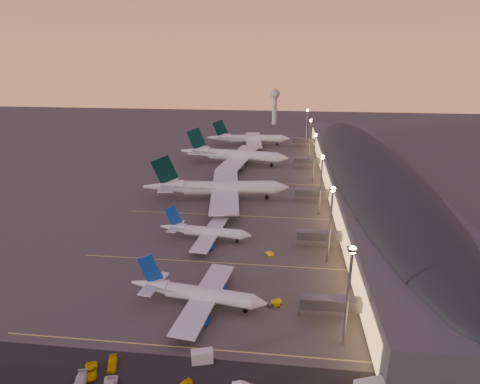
{
  "coord_description": "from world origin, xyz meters",
  "views": [
    {
      "loc": [
        20.69,
        -119.02,
        65.29
      ],
      "look_at": [
        2.0,
        45.0,
        7.0
      ],
      "focal_mm": 30.0,
      "sensor_mm": 36.0,
      "label": 1
    }
  ],
  "objects_px": {
    "airliner_wide_far": "(249,139)",
    "radar_tower": "(275,100)",
    "baggage_tug_b": "(275,303)",
    "airliner_narrow_north": "(205,232)",
    "service_van_a": "(80,382)",
    "airliner_wide_near": "(217,188)",
    "baggage_tug_c": "(269,253)",
    "catering_truck_a": "(203,357)",
    "service_van_b": "(91,371)",
    "airliner_narrow_south": "(197,294)",
    "service_van_f": "(112,364)",
    "airliner_wide_mid": "(234,155)",
    "baggage_tug_a": "(274,304)"
  },
  "relations": [
    {
      "from": "baggage_tug_b",
      "to": "service_van_b",
      "type": "bearing_deg",
      "value": -177.88
    },
    {
      "from": "airliner_wide_far",
      "to": "service_van_b",
      "type": "height_order",
      "value": "airliner_wide_far"
    },
    {
      "from": "airliner_wide_near",
      "to": "service_van_b",
      "type": "xyz_separation_m",
      "value": [
        -8.83,
        -108.59,
        -4.79
      ]
    },
    {
      "from": "airliner_narrow_north",
      "to": "service_van_f",
      "type": "relative_size",
      "value": 7.09
    },
    {
      "from": "baggage_tug_a",
      "to": "airliner_narrow_north",
      "type": "bearing_deg",
      "value": 126.75
    },
    {
      "from": "baggage_tug_b",
      "to": "airliner_wide_mid",
      "type": "bearing_deg",
      "value": 66.56
    },
    {
      "from": "airliner_wide_far",
      "to": "baggage_tug_c",
      "type": "height_order",
      "value": "airliner_wide_far"
    },
    {
      "from": "airliner_wide_near",
      "to": "catering_truck_a",
      "type": "xyz_separation_m",
      "value": [
        14.33,
        -102.33,
        -4.16
      ]
    },
    {
      "from": "airliner_wide_near",
      "to": "airliner_wide_mid",
      "type": "distance_m",
      "value": 61.96
    },
    {
      "from": "airliner_narrow_south",
      "to": "airliner_narrow_north",
      "type": "relative_size",
      "value": 1.12
    },
    {
      "from": "airliner_narrow_north",
      "to": "service_van_f",
      "type": "distance_m",
      "value": 64.61
    },
    {
      "from": "baggage_tug_b",
      "to": "service_van_a",
      "type": "relative_size",
      "value": 0.69
    },
    {
      "from": "catering_truck_a",
      "to": "service_van_f",
      "type": "height_order",
      "value": "catering_truck_a"
    },
    {
      "from": "baggage_tug_a",
      "to": "baggage_tug_c",
      "type": "relative_size",
      "value": 1.04
    },
    {
      "from": "airliner_wide_near",
      "to": "service_van_a",
      "type": "height_order",
      "value": "airliner_wide_near"
    },
    {
      "from": "catering_truck_a",
      "to": "service_van_b",
      "type": "distance_m",
      "value": 24.0
    },
    {
      "from": "airliner_wide_far",
      "to": "airliner_narrow_north",
      "type": "bearing_deg",
      "value": -96.57
    },
    {
      "from": "airliner_narrow_north",
      "to": "service_van_a",
      "type": "distance_m",
      "value": 70.98
    },
    {
      "from": "service_van_a",
      "to": "baggage_tug_c",
      "type": "bearing_deg",
      "value": 44.9
    },
    {
      "from": "airliner_narrow_south",
      "to": "service_van_f",
      "type": "height_order",
      "value": "airliner_narrow_south"
    },
    {
      "from": "service_van_a",
      "to": "catering_truck_a",
      "type": "bearing_deg",
      "value": 7.34
    },
    {
      "from": "airliner_narrow_north",
      "to": "radar_tower",
      "type": "height_order",
      "value": "radar_tower"
    },
    {
      "from": "airliner_wide_near",
      "to": "radar_tower",
      "type": "height_order",
      "value": "radar_tower"
    },
    {
      "from": "airliner_narrow_south",
      "to": "catering_truck_a",
      "type": "xyz_separation_m",
      "value": [
        5.8,
        -20.63,
        -2.18
      ]
    },
    {
      "from": "airliner_narrow_south",
      "to": "airliner_narrow_north",
      "type": "distance_m",
      "value": 40.1
    },
    {
      "from": "service_van_f",
      "to": "catering_truck_a",
      "type": "bearing_deg",
      "value": -6.94
    },
    {
      "from": "radar_tower",
      "to": "catering_truck_a",
      "type": "height_order",
      "value": "radar_tower"
    },
    {
      "from": "baggage_tug_a",
      "to": "catering_truck_a",
      "type": "xyz_separation_m",
      "value": [
        -14.83,
        -22.76,
        0.85
      ]
    },
    {
      "from": "airliner_narrow_north",
      "to": "baggage_tug_a",
      "type": "bearing_deg",
      "value": -49.42
    },
    {
      "from": "airliner_narrow_north",
      "to": "baggage_tug_b",
      "type": "distance_m",
      "value": 45.88
    },
    {
      "from": "airliner_narrow_south",
      "to": "service_van_b",
      "type": "xyz_separation_m",
      "value": [
        -17.36,
        -26.88,
        -2.81
      ]
    },
    {
      "from": "baggage_tug_b",
      "to": "airliner_wide_far",
      "type": "bearing_deg",
      "value": 62.13
    },
    {
      "from": "airliner_narrow_north",
      "to": "service_van_a",
      "type": "height_order",
      "value": "airliner_narrow_north"
    },
    {
      "from": "catering_truck_a",
      "to": "service_van_a",
      "type": "bearing_deg",
      "value": -174.07
    },
    {
      "from": "airliner_wide_near",
      "to": "service_van_f",
      "type": "bearing_deg",
      "value": -100.43
    },
    {
      "from": "baggage_tug_c",
      "to": "service_van_b",
      "type": "height_order",
      "value": "service_van_b"
    },
    {
      "from": "airliner_wide_mid",
      "to": "airliner_wide_far",
      "type": "relative_size",
      "value": 1.13
    },
    {
      "from": "airliner_wide_far",
      "to": "baggage_tug_a",
      "type": "relative_size",
      "value": 15.14
    },
    {
      "from": "airliner_wide_far",
      "to": "radar_tower",
      "type": "xyz_separation_m",
      "value": [
        15.46,
        92.8,
        16.94
      ]
    },
    {
      "from": "airliner_wide_far",
      "to": "service_van_a",
      "type": "distance_m",
      "value": 226.16
    },
    {
      "from": "airliner_wide_mid",
      "to": "airliner_wide_far",
      "type": "bearing_deg",
      "value": 92.85
    },
    {
      "from": "airliner_narrow_south",
      "to": "radar_tower",
      "type": "relative_size",
      "value": 1.19
    },
    {
      "from": "airliner_wide_far",
      "to": "baggage_tug_b",
      "type": "distance_m",
      "value": 194.83
    },
    {
      "from": "service_van_b",
      "to": "service_van_f",
      "type": "relative_size",
      "value": 1.12
    },
    {
      "from": "baggage_tug_b",
      "to": "baggage_tug_c",
      "type": "distance_m",
      "value": 28.36
    },
    {
      "from": "service_van_a",
      "to": "service_van_f",
      "type": "relative_size",
      "value": 1.22
    },
    {
      "from": "radar_tower",
      "to": "airliner_narrow_south",
      "type": "bearing_deg",
      "value": -92.23
    },
    {
      "from": "airliner_wide_near",
      "to": "baggage_tug_c",
      "type": "relative_size",
      "value": 17.73
    },
    {
      "from": "airliner_wide_near",
      "to": "baggage_tug_b",
      "type": "height_order",
      "value": "airliner_wide_near"
    },
    {
      "from": "airliner_wide_far",
      "to": "radar_tower",
      "type": "distance_m",
      "value": 95.59
    }
  ]
}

